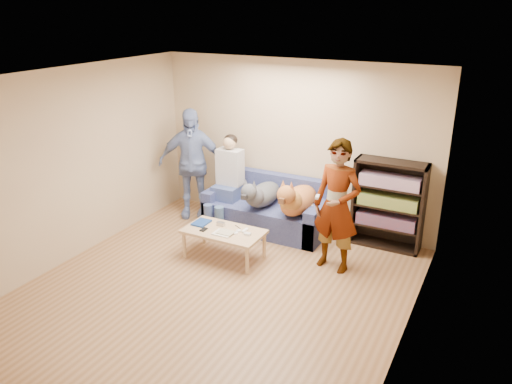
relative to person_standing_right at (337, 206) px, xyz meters
The scene contains 27 objects.
ground 1.96m from the person_standing_right, 128.74° to the right, with size 5.00×5.00×0.00m, color olive.
ceiling 2.45m from the person_standing_right, 128.74° to the right, with size 5.00×5.00×0.00m, color white.
wall_back 1.63m from the person_standing_right, 133.97° to the left, with size 4.50×4.50×0.00m, color tan.
wall_front 4.04m from the person_standing_right, 105.82° to the right, with size 4.50×4.50×0.00m, color tan.
wall_left 3.64m from the person_standing_right, 157.80° to the right, with size 5.00×5.00×0.00m, color tan.
wall_right 1.83m from the person_standing_right, 49.76° to the right, with size 5.00×5.00×0.00m, color tan.
blanket 0.92m from the person_standing_right, 135.22° to the left, with size 0.44×0.38×0.15m, color #B4B3B8.
person_standing_right is the anchor object (origin of this frame).
person_standing_left 2.75m from the person_standing_right, 167.22° to the left, with size 1.06×0.44×1.82m, color #7C92C7.
held_controller 0.33m from the person_standing_right, 135.00° to the right, with size 0.04×0.12×0.03m, color silver.
notebook_blue 1.94m from the person_standing_right, 167.78° to the right, with size 0.20×0.26×0.03m, color navy.
papers 1.57m from the person_standing_right, 158.51° to the right, with size 0.26×0.20×0.01m, color silver.
magazine 1.53m from the person_standing_right, 158.81° to the right, with size 0.22×0.17×0.01m, color #B1AB8E.
camera_silver 1.66m from the person_standing_right, 168.11° to the right, with size 0.11×0.06×0.05m, color #A9A9AE.
controller_a 1.30m from the person_standing_right, 163.31° to the right, with size 0.04×0.13×0.03m, color white.
controller_b 1.25m from the person_standing_right, 158.42° to the right, with size 0.09×0.06×0.03m, color silver.
headphone_cup_a 1.41m from the person_standing_right, 159.35° to the right, with size 0.07×0.07×0.02m, color white.
headphone_cup_b 1.38m from the person_standing_right, 162.64° to the right, with size 0.07×0.07×0.02m, color silver.
pen_orange 1.66m from the person_standing_right, 157.43° to the right, with size 0.01×0.01×0.14m, color orange.
pen_black 1.43m from the person_standing_right, 168.50° to the right, with size 0.01×0.01×0.14m, color black.
wallet 1.85m from the person_standing_right, 161.44° to the right, with size 0.07×0.12×0.01m, color black.
sofa 1.65m from the person_standing_right, 151.46° to the left, with size 1.90×0.85×0.82m.
person_seated 2.10m from the person_standing_right, 163.27° to the left, with size 0.40×0.73×1.47m.
dog_gray 1.50m from the person_standing_right, 158.25° to the left, with size 0.38×1.24×0.56m.
dog_tan 0.97m from the person_standing_right, 146.47° to the left, with size 0.44×1.18×0.64m.
coffee_table 1.60m from the person_standing_right, 162.73° to the right, with size 1.10×0.60×0.42m.
bookshelf 1.09m from the person_standing_right, 64.75° to the left, with size 1.00×0.34×1.30m.
Camera 1 is at (2.92, -4.41, 3.35)m, focal length 35.00 mm.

